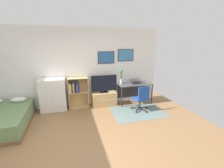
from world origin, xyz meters
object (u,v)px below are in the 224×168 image
laptop (135,81)px  computer_mouse (144,83)px  television (104,84)px  bamboo_vase (121,76)px  tv_stand (104,99)px  office_chair (142,98)px  dresser (53,95)px  bookshelf (77,91)px  desk (134,87)px

laptop → computer_mouse: laptop is taller
television → laptop: 1.19m
laptop → bamboo_vase: 0.57m
tv_stand → office_chair: office_chair is taller
television → laptop: (1.19, 0.01, 0.01)m
dresser → television: (1.71, -0.01, 0.25)m
bookshelf → office_chair: (2.01, -0.88, -0.15)m
office_chair → computer_mouse: bearing=53.2°
television → computer_mouse: (1.46, -0.12, -0.04)m
bamboo_vase → office_chair: bearing=-66.4°
bamboo_vase → desk: bearing=-11.4°
dresser → computer_mouse: bearing=-2.4°
desk → bamboo_vase: 0.63m
dresser → computer_mouse: (3.17, -0.13, 0.22)m
tv_stand → bamboo_vase: 1.02m
dresser → office_chair: (2.77, -0.82, -0.08)m
dresser → office_chair: size_ratio=1.25×
office_chair → laptop: (0.12, 0.82, 0.35)m
office_chair → bamboo_vase: 1.15m
bookshelf → tv_stand: bearing=-3.0°
tv_stand → bamboo_vase: bamboo_vase is taller
tv_stand → bamboo_vase: size_ratio=1.67×
bookshelf → television: size_ratio=1.16×
television → dresser: bearing=179.8°
office_chair → dresser: bearing=157.1°
tv_stand → computer_mouse: bearing=-5.7°
tv_stand → television: television is taller
laptop → bamboo_vase: size_ratio=0.81×
computer_mouse → office_chair: bearing=-120.3°
dresser → television: 1.73m
office_chair → computer_mouse: 0.85m
bamboo_vase → television: bearing=-170.8°
tv_stand → office_chair: bearing=-38.1°
television → office_chair: bearing=-37.3°
desk → laptop: size_ratio=2.91×
dresser → bamboo_vase: 2.42m
bookshelf → television: (0.95, -0.07, 0.19)m
television → computer_mouse: bearing=-4.8°
bookshelf → television: bearing=-4.4°
bookshelf → laptop: bookshelf is taller
television → desk: 1.14m
dresser → office_chair: 2.89m
office_chair → desk: bearing=78.9°
bookshelf → computer_mouse: 2.42m
television → laptop: bearing=0.5°
bookshelf → laptop: size_ratio=2.51×
computer_mouse → laptop: bearing=154.2°
laptop → television: bearing=178.9°
tv_stand → laptop: size_ratio=2.08×
laptop → bamboo_vase: bamboo_vase is taller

